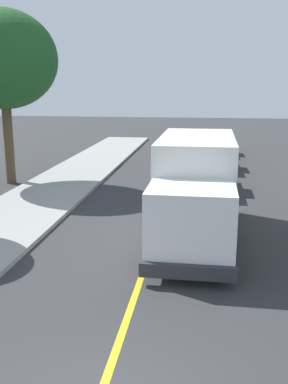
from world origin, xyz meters
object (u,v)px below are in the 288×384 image
(parked_car_near, at_px, (207,173))
(parked_car_mid, at_px, (212,155))
(box_truck, at_px, (195,184))
(street_tree_down_block, at_px, (3,60))
(parked_car_far, at_px, (214,143))

(parked_car_near, xyz_separation_m, parked_car_mid, (0.28, 5.66, 0.00))
(parked_car_mid, bearing_deg, parked_car_near, -92.87)
(box_truck, distance_m, parked_car_mid, 12.41)
(parked_car_mid, height_order, street_tree_down_block, street_tree_down_block)
(parked_car_near, bearing_deg, parked_car_mid, 87.13)
(parked_car_near, bearing_deg, box_truck, -93.26)
(parked_car_mid, distance_m, parked_car_far, 5.59)
(box_truck, height_order, street_tree_down_block, street_tree_down_block)
(parked_car_far, bearing_deg, box_truck, -92.65)
(parked_car_near, xyz_separation_m, parked_car_far, (0.45, 11.25, 0.00))
(parked_car_far, height_order, street_tree_down_block, street_tree_down_block)
(parked_car_near, relative_size, street_tree_down_block, 0.53)
(parked_car_near, bearing_deg, street_tree_down_block, 179.30)
(box_truck, xyz_separation_m, parked_car_near, (0.38, 6.69, -0.97))
(box_truck, relative_size, parked_car_mid, 1.62)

